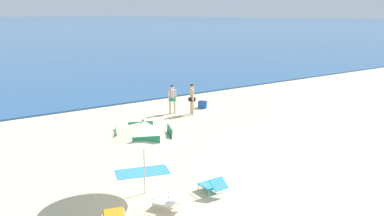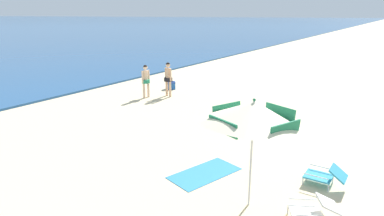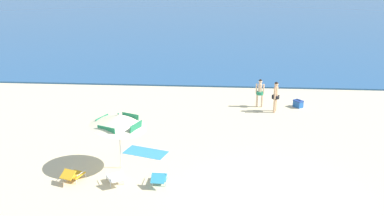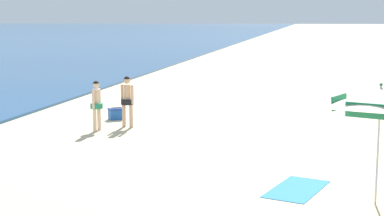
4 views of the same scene
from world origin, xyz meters
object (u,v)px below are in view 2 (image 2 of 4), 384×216
Objects in this scene: person_standing_beside at (168,77)px; cooler_box at (171,85)px; beach_umbrella_striped_main at (254,114)px; lounge_chair_beside_umbrella at (314,210)px; beach_towel at (205,173)px; lounge_chair_under_umbrella at (325,175)px; person_standing_near_shore at (146,79)px.

person_standing_beside is 1.77m from cooler_box.
lounge_chair_beside_umbrella is at bearing -85.81° from beach_umbrella_striped_main.
beach_umbrella_striped_main reaches higher than person_standing_beside.
lounge_chair_beside_umbrella is 2.84m from beach_towel.
cooler_box reaches higher than beach_towel.
lounge_chair_under_umbrella is 9.95m from person_standing_near_shore.
person_standing_beside is (6.72, 7.01, -1.04)m from beach_umbrella_striped_main.
person_standing_beside reaches higher than beach_towel.
beach_umbrella_striped_main reaches higher than beach_towel.
person_standing_near_shore is 2.60× the size of cooler_box.
lounge_chair_beside_umbrella is 0.57× the size of beach_towel.
beach_towel is (-5.25, -6.29, -0.90)m from person_standing_near_shore.
lounge_chair_under_umbrella is 0.55× the size of person_standing_beside.
beach_umbrella_striped_main is 9.77m from person_standing_beside.
lounge_chair_under_umbrella is 2.85m from beach_towel.
person_standing_beside reaches higher than lounge_chair_beside_umbrella.
person_standing_near_shore is at bearing 52.54° from beach_umbrella_striped_main.
lounge_chair_beside_umbrella is (-1.58, -0.09, 0.01)m from lounge_chair_under_umbrella.
lounge_chair_under_umbrella is at bearing -125.29° from cooler_box.
beach_umbrella_striped_main is at bearing -133.78° from person_standing_beside.
person_standing_beside is (6.63, 8.30, 0.68)m from lounge_chair_beside_umbrella.
person_standing_near_shore is 0.95× the size of person_standing_beside.
beach_umbrella_striped_main is at bearing -127.46° from person_standing_near_shore.
beach_umbrella_striped_main is 4.62× the size of cooler_box.
beach_umbrella_striped_main is 1.78× the size of person_standing_near_shore.
beach_umbrella_striped_main reaches higher than lounge_chair_under_umbrella.
lounge_chair_under_umbrella is 11.09m from cooler_box.
lounge_chair_under_umbrella reaches higher than beach_towel.
lounge_chair_under_umbrella is 0.51× the size of beach_towel.
person_standing_beside reaches higher than lounge_chair_under_umbrella.
beach_umbrella_striped_main is 2.58m from beach_towel.
lounge_chair_beside_umbrella is 0.62× the size of person_standing_beside.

